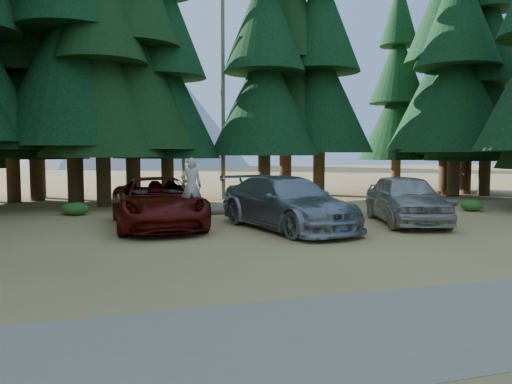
{
  "coord_description": "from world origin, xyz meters",
  "views": [
    {
      "loc": [
        -5.63,
        -12.85,
        2.61
      ],
      "look_at": [
        -0.62,
        3.54,
        1.25
      ],
      "focal_mm": 35.0,
      "sensor_mm": 36.0,
      "label": 1
    }
  ],
  "objects_px": {
    "silver_minivan_center": "(287,203)",
    "frisbee_player": "(191,186)",
    "log_right": "(417,205)",
    "red_pickup": "(157,202)",
    "log_left": "(194,212)",
    "log_mid": "(192,208)",
    "silver_minivan_right": "(406,199)"
  },
  "relations": [
    {
      "from": "red_pickup",
      "to": "log_left",
      "type": "relative_size",
      "value": 1.52
    },
    {
      "from": "log_left",
      "to": "log_right",
      "type": "bearing_deg",
      "value": -9.57
    },
    {
      "from": "silver_minivan_right",
      "to": "log_right",
      "type": "height_order",
      "value": "silver_minivan_right"
    },
    {
      "from": "log_mid",
      "to": "log_right",
      "type": "bearing_deg",
      "value": 30.74
    },
    {
      "from": "red_pickup",
      "to": "log_mid",
      "type": "relative_size",
      "value": 1.81
    },
    {
      "from": "silver_minivan_right",
      "to": "log_left",
      "type": "bearing_deg",
      "value": 165.24
    },
    {
      "from": "red_pickup",
      "to": "frisbee_player",
      "type": "relative_size",
      "value": 3.36
    },
    {
      "from": "silver_minivan_right",
      "to": "log_right",
      "type": "xyz_separation_m",
      "value": [
        3.42,
        4.19,
        -0.75
      ]
    },
    {
      "from": "silver_minivan_center",
      "to": "log_mid",
      "type": "xyz_separation_m",
      "value": [
        -2.22,
        6.22,
        -0.76
      ]
    },
    {
      "from": "silver_minivan_center",
      "to": "silver_minivan_right",
      "type": "bearing_deg",
      "value": -12.93
    },
    {
      "from": "silver_minivan_center",
      "to": "log_left",
      "type": "distance_m",
      "value": 5.14
    },
    {
      "from": "silver_minivan_center",
      "to": "log_right",
      "type": "height_order",
      "value": "silver_minivan_center"
    },
    {
      "from": "frisbee_player",
      "to": "log_right",
      "type": "distance_m",
      "value": 12.14
    },
    {
      "from": "red_pickup",
      "to": "log_right",
      "type": "bearing_deg",
      "value": 10.57
    },
    {
      "from": "silver_minivan_right",
      "to": "log_left",
      "type": "distance_m",
      "value": 8.41
    },
    {
      "from": "log_left",
      "to": "red_pickup",
      "type": "bearing_deg",
      "value": -131.36
    },
    {
      "from": "red_pickup",
      "to": "silver_minivan_right",
      "type": "distance_m",
      "value": 9.05
    },
    {
      "from": "silver_minivan_right",
      "to": "log_mid",
      "type": "relative_size",
      "value": 1.54
    },
    {
      "from": "silver_minivan_center",
      "to": "frisbee_player",
      "type": "xyz_separation_m",
      "value": [
        -3.27,
        0.17,
        0.62
      ]
    },
    {
      "from": "log_left",
      "to": "log_mid",
      "type": "relative_size",
      "value": 1.18
    },
    {
      "from": "silver_minivan_center",
      "to": "log_right",
      "type": "bearing_deg",
      "value": 14.28
    },
    {
      "from": "log_left",
      "to": "log_mid",
      "type": "xyz_separation_m",
      "value": [
        0.21,
        1.76,
        -0.0
      ]
    },
    {
      "from": "silver_minivan_center",
      "to": "log_right",
      "type": "relative_size",
      "value": 1.24
    },
    {
      "from": "silver_minivan_right",
      "to": "log_mid",
      "type": "distance_m",
      "value": 9.3
    },
    {
      "from": "red_pickup",
      "to": "silver_minivan_right",
      "type": "relative_size",
      "value": 1.18
    },
    {
      "from": "silver_minivan_center",
      "to": "frisbee_player",
      "type": "distance_m",
      "value": 3.33
    },
    {
      "from": "red_pickup",
      "to": "log_right",
      "type": "distance_m",
      "value": 12.57
    },
    {
      "from": "frisbee_player",
      "to": "log_mid",
      "type": "distance_m",
      "value": 6.3
    },
    {
      "from": "silver_minivan_right",
      "to": "log_left",
      "type": "height_order",
      "value": "silver_minivan_right"
    },
    {
      "from": "frisbee_player",
      "to": "log_mid",
      "type": "bearing_deg",
      "value": -91.12
    },
    {
      "from": "silver_minivan_center",
      "to": "log_left",
      "type": "height_order",
      "value": "silver_minivan_center"
    },
    {
      "from": "log_mid",
      "to": "silver_minivan_center",
      "type": "bearing_deg",
      "value": -28.59
    }
  ]
}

